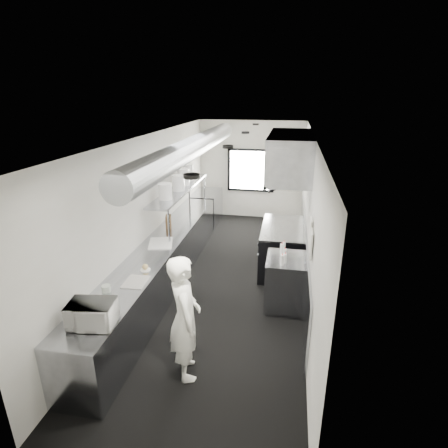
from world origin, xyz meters
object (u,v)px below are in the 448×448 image
at_px(squeeze_bottle_b, 285,258).
at_px(squeeze_bottle_c, 285,253).
at_px(range, 281,248).
at_px(knife_block, 168,222).
at_px(bottle_station, 285,282).
at_px(exhaust_hood, 290,156).
at_px(squeeze_bottle_a, 282,260).
at_px(deli_tub_a, 92,302).
at_px(squeeze_bottle_d, 282,249).
at_px(squeeze_bottle_e, 284,246).
at_px(prep_counter, 162,266).
at_px(plate_stack_a, 165,191).
at_px(deli_tub_b, 106,288).
at_px(small_plate, 145,270).
at_px(cutting_board, 161,243).
at_px(pass_shelf, 181,190).
at_px(plate_stack_d, 188,172).
at_px(plate_stack_b, 178,183).
at_px(far_work_table, 206,208).
at_px(plate_stack_c, 184,177).
at_px(microwave, 92,314).

xyz_separation_m(squeeze_bottle_b, squeeze_bottle_c, (-0.01, 0.19, 0.00)).
height_order(range, knife_block, knife_block).
bearing_deg(bottle_station, range, 94.57).
bearing_deg(exhaust_hood, squeeze_bottle_a, -90.34).
xyz_separation_m(deli_tub_a, squeeze_bottle_d, (2.38, 2.07, 0.05)).
height_order(knife_block, squeeze_bottle_e, knife_block).
relative_size(prep_counter, plate_stack_a, 19.56).
height_order(deli_tub_b, small_plate, deli_tub_b).
relative_size(small_plate, cutting_board, 0.29).
relative_size(pass_shelf, small_plate, 18.56).
height_order(range, plate_stack_d, plate_stack_d).
relative_size(knife_block, plate_stack_b, 0.76).
height_order(plate_stack_d, squeeze_bottle_a, plate_stack_d).
bearing_deg(far_work_table, cutting_board, -89.87).
relative_size(plate_stack_c, squeeze_bottle_d, 1.97).
bearing_deg(squeeze_bottle_c, squeeze_bottle_e, 94.12).
height_order(plate_stack_b, squeeze_bottle_a, plate_stack_b).
bearing_deg(far_work_table, squeeze_bottle_a, -61.77).
xyz_separation_m(exhaust_hood, plate_stack_b, (-2.27, 0.11, -0.65)).
bearing_deg(squeeze_bottle_b, plate_stack_c, 137.11).
bearing_deg(plate_stack_c, prep_counter, -88.47).
height_order(bottle_station, deli_tub_a, deli_tub_a).
bearing_deg(squeeze_bottle_b, plate_stack_b, 143.71).
xyz_separation_m(pass_shelf, microwave, (0.11, -3.98, -0.48)).
height_order(plate_stack_a, squeeze_bottle_d, plate_stack_a).
bearing_deg(plate_stack_c, squeeze_bottle_d, -38.85).
bearing_deg(plate_stack_b, squeeze_bottle_d, -31.13).
distance_m(deli_tub_a, plate_stack_c, 3.98).
distance_m(deli_tub_b, squeeze_bottle_b, 2.79).
xyz_separation_m(pass_shelf, squeeze_bottle_c, (2.31, -1.68, -0.55)).
distance_m(bottle_station, small_plate, 2.36).
bearing_deg(pass_shelf, small_plate, -85.95).
height_order(small_plate, plate_stack_d, plate_stack_d).
bearing_deg(squeeze_bottle_b, squeeze_bottle_d, 100.76).
relative_size(pass_shelf, bottle_station, 3.33).
relative_size(prep_counter, plate_stack_d, 15.58).
bearing_deg(bottle_station, squeeze_bottle_a, -103.42).
distance_m(prep_counter, small_plate, 1.14).
xyz_separation_m(bottle_station, cutting_board, (-2.29, 0.21, 0.46)).
xyz_separation_m(far_work_table, plate_stack_a, (-0.07, -3.07, 1.27)).
relative_size(deli_tub_a, plate_stack_c, 0.35).
bearing_deg(squeeze_bottle_a, squeeze_bottle_b, 63.52).
relative_size(range, cutting_board, 2.88).
xyz_separation_m(range, knife_block, (-2.31, -0.35, 0.56)).
bearing_deg(bottle_station, exhaust_hood, 92.18).
bearing_deg(small_plate, deli_tub_a, -105.69).
distance_m(small_plate, plate_stack_a, 1.87).
height_order(bottle_station, plate_stack_a, plate_stack_a).
relative_size(bottle_station, squeeze_bottle_c, 5.46).
xyz_separation_m(range, squeeze_bottle_d, (0.03, -1.24, 0.52)).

